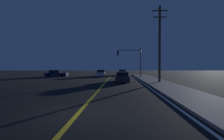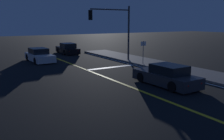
# 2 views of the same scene
# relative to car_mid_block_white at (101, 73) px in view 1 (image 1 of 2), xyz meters

# --- Properties ---
(ground_plane) EXTENTS (160.00, 160.00, 0.00)m
(ground_plane) POSITION_rel_car_mid_block_white_xyz_m (2.13, -29.89, -0.58)
(ground_plane) COLOR black
(sidewalk_right) EXTENTS (3.20, 44.30, 0.15)m
(sidewalk_right) POSITION_rel_car_mid_block_white_xyz_m (8.77, -17.58, -0.51)
(sidewalk_right) COLOR gray
(sidewalk_right) RESTS_ON ground
(lane_line_center) EXTENTS (0.20, 41.83, 0.01)m
(lane_line_center) POSITION_rel_car_mid_block_white_xyz_m (2.13, -17.58, -0.58)
(lane_line_center) COLOR gold
(lane_line_center) RESTS_ON ground
(lane_line_edge_right) EXTENTS (0.16, 41.83, 0.01)m
(lane_line_edge_right) POSITION_rel_car_mid_block_white_xyz_m (6.92, -17.58, -0.58)
(lane_line_edge_right) COLOR white
(lane_line_edge_right) RESTS_ON ground
(stop_bar) EXTENTS (5.04, 0.50, 0.01)m
(stop_bar) POSITION_rel_car_mid_block_white_xyz_m (4.65, -6.78, -0.58)
(stop_bar) COLOR white
(stop_bar) RESTS_ON ground
(car_mid_block_white) EXTENTS (2.05, 4.75, 1.34)m
(car_mid_block_white) POSITION_rel_car_mid_block_white_xyz_m (0.00, 0.00, 0.00)
(car_mid_block_white) COLOR silver
(car_mid_block_white) RESTS_ON ground
(car_far_approaching_navy) EXTENTS (4.49, 1.87, 1.34)m
(car_far_approaching_navy) POSITION_rel_car_mid_block_white_xyz_m (-8.88, -2.35, -0.00)
(car_far_approaching_navy) COLOR navy
(car_far_approaching_navy) RESTS_ON ground
(car_distant_tail_black) EXTENTS (2.04, 4.67, 1.34)m
(car_distant_tail_black) POSITION_rel_car_mid_block_white_xyz_m (4.75, 4.42, -0.00)
(car_distant_tail_black) COLOR black
(car_distant_tail_black) RESTS_ON ground
(car_side_waiting_charcoal) EXTENTS (1.94, 4.67, 1.34)m
(car_side_waiting_charcoal) POSITION_rel_car_mid_block_white_xyz_m (4.35, -13.80, -0.00)
(car_side_waiting_charcoal) COLOR #2D2D33
(car_side_waiting_charcoal) RESTS_ON ground
(traffic_signal_near_right) EXTENTS (4.53, 0.28, 5.53)m
(traffic_signal_near_right) POSITION_rel_car_mid_block_white_xyz_m (6.30, -4.48, 3.15)
(traffic_signal_near_right) COLOR #38383D
(traffic_signal_near_right) RESTS_ON ground
(utility_pole_right) EXTENTS (1.92, 0.29, 9.73)m
(utility_pole_right) POSITION_rel_car_mid_block_white_xyz_m (9.07, -15.08, 4.51)
(utility_pole_right) COLOR #4C3823
(utility_pole_right) RESTS_ON ground
(street_sign_corner) EXTENTS (0.56, 0.08, 2.25)m
(street_sign_corner) POSITION_rel_car_mid_block_white_xyz_m (7.67, -7.28, 0.94)
(street_sign_corner) COLOR slate
(street_sign_corner) RESTS_ON ground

